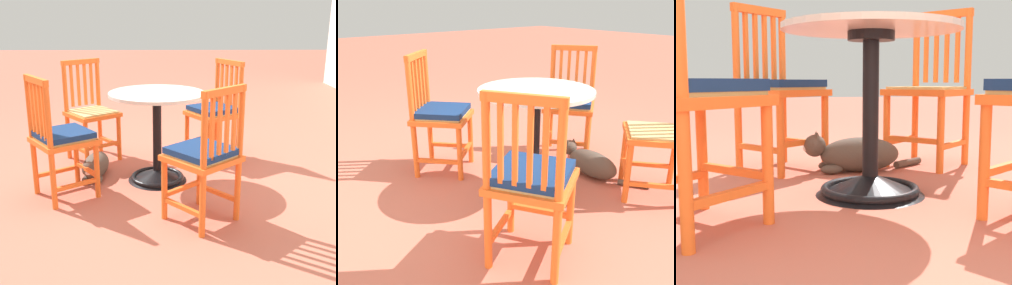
% 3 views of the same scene
% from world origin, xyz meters
% --- Properties ---
extents(ground_plane, '(24.00, 24.00, 0.00)m').
position_xyz_m(ground_plane, '(0.00, 0.00, 0.00)').
color(ground_plane, '#BC604C').
extents(cafe_table, '(0.76, 0.76, 0.73)m').
position_xyz_m(cafe_table, '(-0.11, -0.04, 0.28)').
color(cafe_table, black).
rests_on(cafe_table, ground_plane).
extents(orange_chair_near_fence, '(0.55, 0.55, 0.91)m').
position_xyz_m(orange_chair_near_fence, '(-0.63, 0.48, 0.45)').
color(orange_chair_near_fence, orange).
rests_on(orange_chair_near_fence, ground_plane).
extents(orange_chair_tucked_in, '(0.56, 0.56, 0.91)m').
position_xyz_m(orange_chair_tucked_in, '(-0.66, -0.66, 0.43)').
color(orange_chair_tucked_in, orange).
rests_on(orange_chair_tucked_in, ground_plane).
extents(orange_chair_at_corner, '(0.56, 0.56, 0.91)m').
position_xyz_m(orange_chair_at_corner, '(0.21, -0.74, 0.45)').
color(orange_chair_at_corner, orange).
rests_on(orange_chair_at_corner, ground_plane).
extents(orange_chair_facing_out, '(0.57, 0.57, 0.91)m').
position_xyz_m(orange_chair_facing_out, '(0.62, 0.27, 0.45)').
color(orange_chair_facing_out, orange).
rests_on(orange_chair_facing_out, ground_plane).
extents(tabby_cat, '(0.74, 0.27, 0.23)m').
position_xyz_m(tabby_cat, '(-0.17, -0.56, 0.10)').
color(tabby_cat, '#4C4238').
rests_on(tabby_cat, ground_plane).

